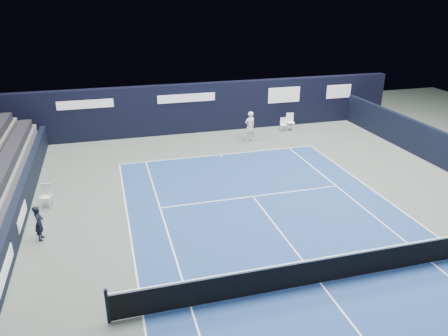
# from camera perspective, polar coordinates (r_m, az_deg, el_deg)

# --- Properties ---
(ground) EXTENTS (48.00, 48.00, 0.00)m
(ground) POSITION_cam_1_polar(r_m,az_deg,el_deg) (15.84, 9.11, -10.44)
(ground) COLOR #49574E
(ground) RESTS_ON ground
(court_surface) EXTENTS (10.97, 23.77, 0.01)m
(court_surface) POSITION_cam_1_polar(r_m,az_deg,el_deg) (14.38, 12.46, -14.47)
(court_surface) COLOR navy
(court_surface) RESTS_ON ground
(folding_chair_back_a) EXTENTS (0.55, 0.58, 1.09)m
(folding_chair_back_a) POSITION_cam_1_polar(r_m,az_deg,el_deg) (28.86, 8.61, 6.40)
(folding_chair_back_a) COLOR white
(folding_chair_back_a) RESTS_ON ground
(folding_chair_back_b) EXTENTS (0.44, 0.42, 0.87)m
(folding_chair_back_b) POSITION_cam_1_polar(r_m,az_deg,el_deg) (28.59, 7.77, 5.81)
(folding_chair_back_b) COLOR silver
(folding_chair_back_b) RESTS_ON ground
(line_judge_chair) EXTENTS (0.54, 0.53, 0.99)m
(line_judge_chair) POSITION_cam_1_polar(r_m,az_deg,el_deg) (19.76, -22.23, -3.14)
(line_judge_chair) COLOR silver
(line_judge_chair) RESTS_ON ground
(line_judge) EXTENTS (0.36, 0.52, 1.35)m
(line_judge) POSITION_cam_1_polar(r_m,az_deg,el_deg) (17.23, -23.00, -6.62)
(line_judge) COLOR black
(line_judge) RESTS_ON ground
(court_markings) EXTENTS (11.03, 23.83, 0.00)m
(court_markings) POSITION_cam_1_polar(r_m,az_deg,el_deg) (14.38, 12.46, -14.45)
(court_markings) COLOR white
(court_markings) RESTS_ON court_surface
(tennis_net) EXTENTS (12.90, 0.10, 1.10)m
(tennis_net) POSITION_cam_1_polar(r_m,az_deg,el_deg) (14.09, 12.63, -12.82)
(tennis_net) COLOR black
(tennis_net) RESTS_ON ground
(back_sponsor_wall) EXTENTS (26.00, 0.63, 3.10)m
(back_sponsor_wall) POSITION_cam_1_polar(r_m,az_deg,el_deg) (28.03, -2.96, 7.89)
(back_sponsor_wall) COLOR black
(back_sponsor_wall) RESTS_ON ground
(side_barrier_left) EXTENTS (0.33, 22.00, 1.20)m
(side_barrier_left) POSITION_cam_1_polar(r_m,az_deg,el_deg) (18.17, -25.39, -5.79)
(side_barrier_left) COLOR black
(side_barrier_left) RESTS_ON ground
(tennis_player) EXTENTS (0.74, 0.90, 1.81)m
(tennis_player) POSITION_cam_1_polar(r_m,az_deg,el_deg) (26.32, 3.40, 5.47)
(tennis_player) COLOR white
(tennis_player) RESTS_ON ground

